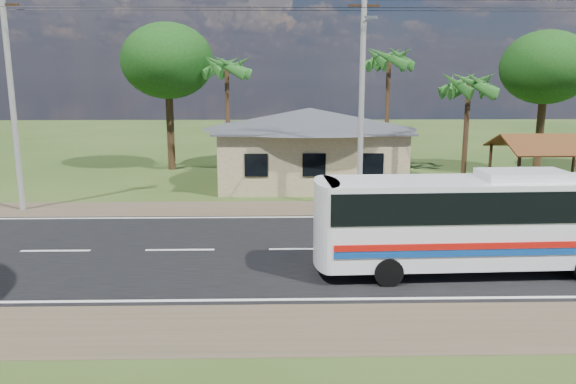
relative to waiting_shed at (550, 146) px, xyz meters
name	(u,v)px	position (x,y,z in m)	size (l,w,h in m)	color
ground	(303,250)	(-13.00, -8.50, -2.73)	(120.00, 120.00, 0.00)	#2A4318
road	(303,249)	(-13.00, -8.50, -2.72)	(120.00, 16.00, 0.03)	black
house	(310,138)	(-12.00, 4.50, -0.09)	(12.40, 10.00, 5.00)	#C4B383
waiting_shed	(550,146)	(0.00, 0.00, 0.00)	(5.20, 4.48, 3.35)	#362113
concrete_barrier	(554,202)	(-1.00, -2.90, -2.28)	(7.00, 0.30, 0.90)	#9E9E99
utility_poles	(355,86)	(-10.33, -2.01, 3.04)	(32.80, 2.22, 11.00)	#9E9E99
palm_near	(469,85)	(-3.50, 2.50, 2.98)	(2.80, 2.80, 6.70)	#47301E
palm_mid	(389,60)	(-7.00, 7.00, 4.43)	(2.80, 2.80, 8.20)	#47301E
palm_far	(227,68)	(-17.00, 7.50, 3.95)	(2.80, 2.80, 7.70)	#47301E
tree_behind_house	(168,61)	(-21.00, 9.50, 4.39)	(6.00, 6.00, 9.61)	#47301E
tree_behind_shed	(546,68)	(3.00, 7.50, 3.95)	(5.60, 5.60, 9.02)	#47301E
coach_bus	(493,215)	(-7.09, -11.00, -0.83)	(10.80, 2.67, 3.33)	white
motorcycle	(418,199)	(-7.14, -2.00, -2.33)	(0.53, 1.52, 0.80)	black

